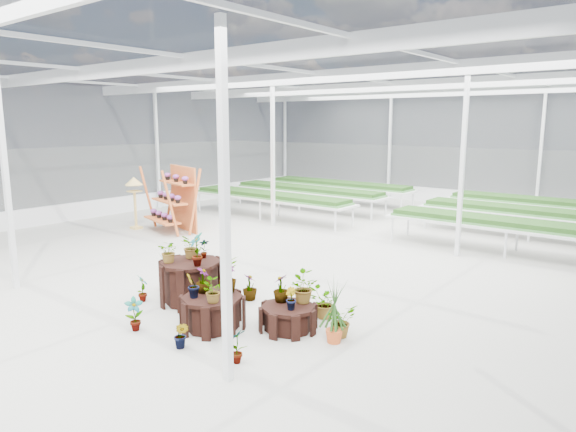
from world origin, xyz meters
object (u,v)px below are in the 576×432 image
Objects in this scene: plinth_tall at (191,282)px; bird_table at (135,203)px; plinth_mid at (213,312)px; plinth_low at (288,318)px; shelf_rack at (171,199)px.

bird_table is (-6.46, 3.35, 0.43)m from plinth_tall.
plinth_mid reaches higher than plinth_low.
plinth_mid is 7.90m from shelf_rack.
shelf_rack reaches higher than plinth_tall.
bird_table reaches higher than plinth_mid.
plinth_tall reaches higher than plinth_mid.
plinth_tall is 2.21m from plinth_low.
shelf_rack is (-5.31, 3.81, 0.59)m from plinth_tall.
shelf_rack is at bearing 145.84° from plinth_mid.
plinth_tall is at bearing -28.44° from bird_table.
plinth_tall is 6.56m from shelf_rack.
bird_table is (-8.66, 3.25, 0.61)m from plinth_low.
shelf_rack reaches higher than bird_table.
bird_table is at bearing 159.45° from plinth_low.
plinth_low is (2.20, 0.10, -0.19)m from plinth_tall.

